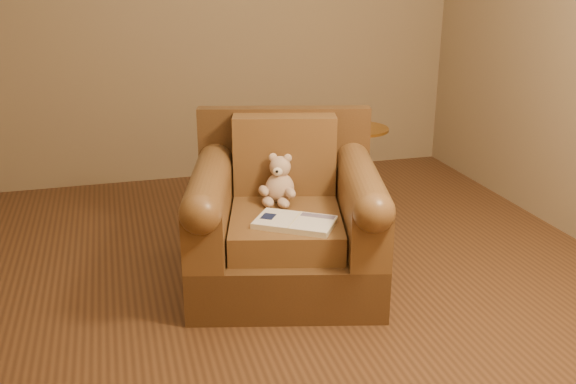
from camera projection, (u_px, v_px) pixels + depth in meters
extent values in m
plane|color=#53331C|center=(267.00, 288.00, 3.38)|extent=(4.00, 4.00, 0.00)
cube|color=#877253|center=(201.00, 2.00, 4.75)|extent=(4.00, 0.02, 2.70)
cube|color=#877253|center=(534.00, 122.00, 1.11)|extent=(4.00, 0.02, 2.70)
cube|color=#4F331A|center=(286.00, 259.00, 3.40)|extent=(1.16, 1.12, 0.27)
cube|color=#4F331A|center=(284.00, 159.00, 3.64)|extent=(0.95, 0.33, 0.60)
cube|color=brown|center=(286.00, 226.00, 3.29)|extent=(0.71, 0.79, 0.14)
cube|color=brown|center=(284.00, 155.00, 3.51)|extent=(0.58, 0.29, 0.43)
cube|color=brown|center=(210.00, 212.00, 3.25)|extent=(0.39, 0.84, 0.31)
cube|color=brown|center=(361.00, 211.00, 3.27)|extent=(0.39, 0.84, 0.31)
cylinder|color=brown|center=(209.00, 184.00, 3.20)|extent=(0.39, 0.84, 0.19)
cylinder|color=brown|center=(362.00, 183.00, 3.22)|extent=(0.39, 0.84, 0.19)
ellipsoid|color=tan|center=(280.00, 188.00, 3.41)|extent=(0.16, 0.14, 0.16)
sphere|color=tan|center=(280.00, 167.00, 3.38)|extent=(0.11, 0.11, 0.11)
ellipsoid|color=tan|center=(273.00, 157.00, 3.38)|extent=(0.05, 0.03, 0.05)
ellipsoid|color=tan|center=(288.00, 158.00, 3.36)|extent=(0.05, 0.03, 0.05)
ellipsoid|color=beige|center=(278.00, 172.00, 3.34)|extent=(0.05, 0.04, 0.05)
sphere|color=black|center=(277.00, 172.00, 3.32)|extent=(0.02, 0.02, 0.02)
ellipsoid|color=tan|center=(264.00, 191.00, 3.37)|extent=(0.05, 0.10, 0.05)
ellipsoid|color=tan|center=(290.00, 193.00, 3.34)|extent=(0.05, 0.10, 0.05)
ellipsoid|color=tan|center=(268.00, 202.00, 3.35)|extent=(0.06, 0.10, 0.05)
ellipsoid|color=tan|center=(283.00, 203.00, 3.33)|extent=(0.06, 0.10, 0.05)
cube|color=beige|center=(295.00, 223.00, 3.11)|extent=(0.44, 0.40, 0.03)
cube|color=white|center=(276.00, 218.00, 3.14)|extent=(0.28, 0.29, 0.00)
cube|color=white|center=(314.00, 222.00, 3.08)|extent=(0.28, 0.29, 0.00)
cube|color=beige|center=(295.00, 220.00, 3.11)|extent=(0.13, 0.19, 0.00)
cube|color=#0F1638|center=(268.00, 216.00, 3.15)|extent=(0.10, 0.10, 0.00)
cube|color=slate|center=(318.00, 216.00, 3.15)|extent=(0.17, 0.13, 0.00)
cylinder|color=gold|center=(355.00, 207.00, 4.48)|extent=(0.33, 0.33, 0.02)
cylinder|color=gold|center=(356.00, 169.00, 4.39)|extent=(0.03, 0.03, 0.54)
cylinder|color=gold|center=(358.00, 129.00, 4.29)|extent=(0.41, 0.41, 0.02)
cylinder|color=gold|center=(358.00, 131.00, 4.30)|extent=(0.03, 0.03, 0.02)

